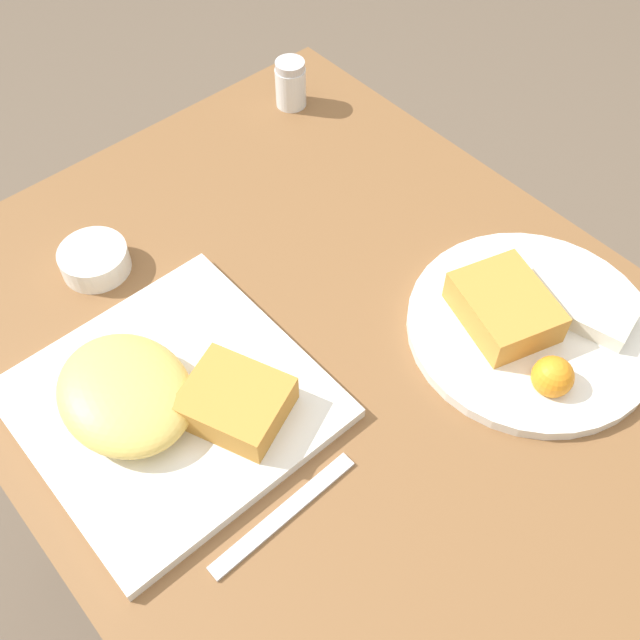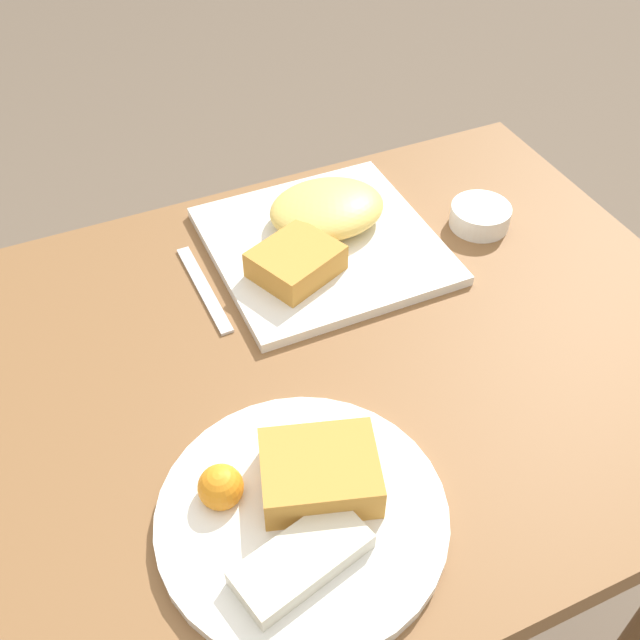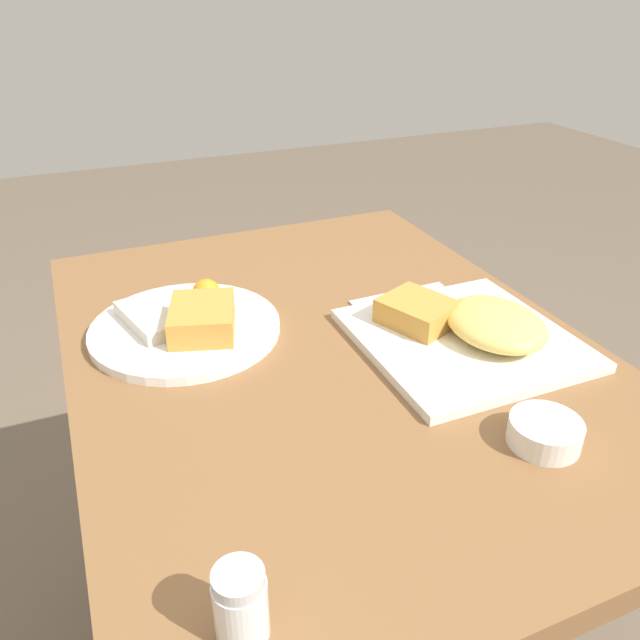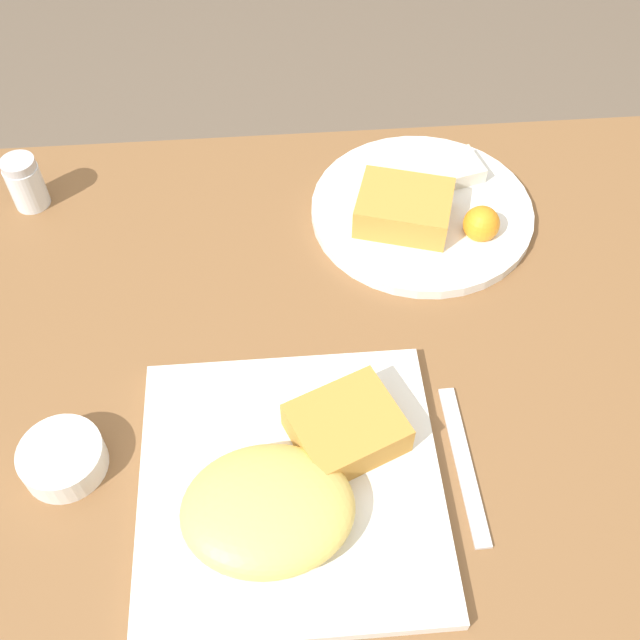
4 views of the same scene
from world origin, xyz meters
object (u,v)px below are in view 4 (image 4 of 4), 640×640
(plate_square_near, at_px, (290,486))
(butter_knife, at_px, (464,463))
(plate_oval_far, at_px, (421,208))
(salt_shaker, at_px, (26,185))
(sauce_ramekin, at_px, (63,458))

(plate_square_near, height_order, butter_knife, plate_square_near)
(plate_square_near, distance_m, plate_oval_far, 0.41)
(butter_knife, bearing_deg, salt_shaker, 48.29)
(plate_square_near, height_order, sauce_ramekin, plate_square_near)
(plate_square_near, relative_size, sauce_ramekin, 3.50)
(plate_square_near, distance_m, salt_shaker, 0.52)
(plate_square_near, distance_m, sauce_ramekin, 0.22)
(plate_oval_far, xyz_separation_m, salt_shaker, (-0.49, 0.06, 0.01))
(sauce_ramekin, bearing_deg, plate_square_near, -12.64)
(sauce_ramekin, height_order, butter_knife, sauce_ramekin)
(plate_oval_far, distance_m, salt_shaker, 0.49)
(plate_oval_far, bearing_deg, salt_shaker, 172.50)
(sauce_ramekin, xyz_separation_m, butter_knife, (0.39, -0.03, -0.01))
(butter_knife, bearing_deg, plate_square_near, 95.27)
(sauce_ramekin, distance_m, salt_shaker, 0.39)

